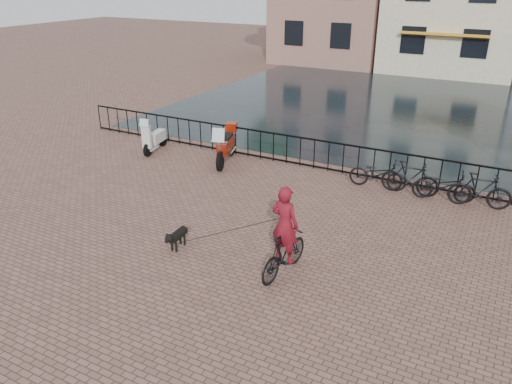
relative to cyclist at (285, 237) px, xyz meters
The scene contains 11 objects.
ground 2.42m from the cyclist, 126.15° to the right, with size 100.00×100.00×0.00m, color brown.
canal_water 15.58m from the cyclist, 94.87° to the left, with size 20.00×20.00×0.00m, color black.
railing 6.35m from the cyclist, 102.04° to the left, with size 20.00×0.05×1.02m.
cyclist is the anchor object (origin of this frame).
dog 2.77m from the cyclist, behind, with size 0.31×0.82×0.54m.
motorcycle 7.10m from the cyclist, 131.41° to the left, with size 1.11×2.17×1.51m.
scooter 9.15m from the cyclist, 145.97° to the left, with size 0.72×1.57×1.41m.
parked_bike_0 5.63m from the cyclist, 85.10° to the left, with size 0.60×1.72×0.90m, color black.
parked_bike_1 5.79m from the cyclist, 75.66° to the left, with size 0.47×1.66×1.00m, color black.
parked_bike_2 6.10m from the cyclist, 66.95° to the left, with size 0.60×1.72×0.90m, color black.
parked_bike_3 6.52m from the cyclist, 59.23° to the left, with size 0.47×1.66×1.00m, color black.
Camera 1 is at (5.14, -6.59, 6.03)m, focal length 35.00 mm.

